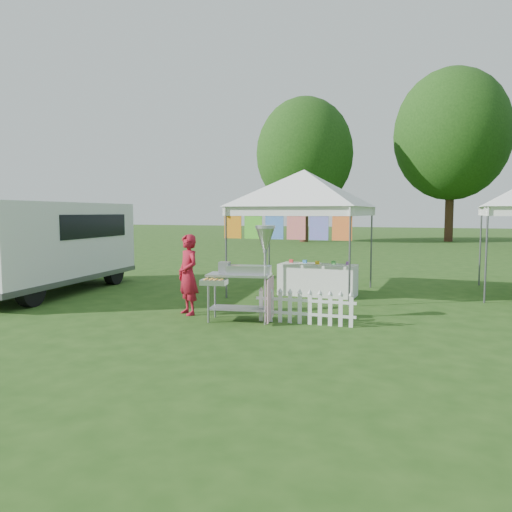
% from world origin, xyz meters
% --- Properties ---
extents(ground, '(120.00, 120.00, 0.00)m').
position_xyz_m(ground, '(0.00, 0.00, 0.00)').
color(ground, '#224614').
rests_on(ground, ground).
extents(canopy_main, '(4.24, 4.24, 3.45)m').
position_xyz_m(canopy_main, '(0.00, 3.49, 2.99)').
color(canopy_main, '#59595E').
rests_on(canopy_main, ground).
extents(tree_left, '(6.40, 6.40, 9.53)m').
position_xyz_m(tree_left, '(-6.00, 24.00, 5.83)').
color(tree_left, '#3B2315').
rests_on(tree_left, ground).
extents(tree_mid, '(7.60, 7.60, 11.52)m').
position_xyz_m(tree_mid, '(3.00, 28.00, 7.14)').
color(tree_mid, '#3B2315').
rests_on(tree_mid, ground).
extents(donut_cart, '(1.27, 1.07, 1.74)m').
position_xyz_m(donut_cart, '(0.03, -0.03, 1.02)').
color(donut_cart, gray).
rests_on(donut_cart, ground).
extents(vendor, '(0.68, 0.62, 1.55)m').
position_xyz_m(vendor, '(-1.30, 0.12, 0.77)').
color(vendor, maroon).
rests_on(vendor, ground).
extents(cargo_van, '(2.83, 5.54, 2.20)m').
position_xyz_m(cargo_van, '(-5.91, 1.24, 1.19)').
color(cargo_van, white).
rests_on(cargo_van, ground).
extents(picket_fence, '(1.80, 0.13, 0.56)m').
position_xyz_m(picket_fence, '(1.03, 0.13, 0.29)').
color(picket_fence, white).
rests_on(picket_fence, ground).
extents(display_table, '(1.80, 0.70, 0.74)m').
position_xyz_m(display_table, '(0.44, 3.21, 0.37)').
color(display_table, white).
rests_on(display_table, ground).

